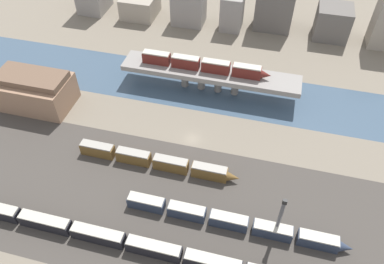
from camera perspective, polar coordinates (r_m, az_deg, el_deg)
ground_plane at (r=110.08m, az=0.02°, el=-1.04°), size 400.00×400.00×0.00m
railbed_yard at (r=95.92m, az=-3.59°, el=-11.26°), size 280.00×42.00×0.01m
river_water at (r=126.98m, az=2.68°, el=6.55°), size 320.00×22.77×0.01m
bridge at (r=123.10m, az=2.78°, el=8.81°), size 58.14×9.65×7.61m
train_on_bridge at (r=121.51m, az=1.81°, el=10.20°), size 41.93×2.88×3.94m
train_yard_near at (r=87.23m, az=-0.36°, el=-18.57°), size 112.20×2.86×3.58m
train_yard_mid at (r=91.99m, az=6.40°, el=-13.48°), size 53.96×2.92×3.47m
train_yard_far at (r=102.44m, az=-5.53°, el=-4.45°), size 44.94×2.77×3.91m
warehouse_building at (r=127.59m, az=-22.72°, el=5.90°), size 21.78×13.99×11.51m
signal_tower at (r=88.30m, az=13.23°, el=-12.58°), size 1.00×0.86×13.73m
city_block_left at (r=167.85m, az=-7.91°, el=18.55°), size 13.81×14.67×8.68m
city_block_center at (r=159.74m, az=-0.50°, el=18.53°), size 12.86×10.14×13.86m
city_block_right at (r=156.76m, az=6.12°, el=17.73°), size 8.41×9.75×13.94m
city_block_far_right at (r=159.16m, az=12.62°, el=18.72°), size 14.61×12.68×20.54m
city_block_tall at (r=160.39m, az=20.64°, el=15.42°), size 12.86×12.43×12.28m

